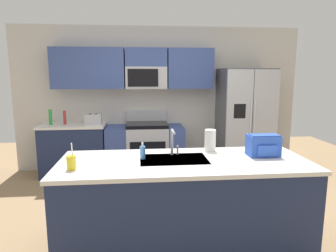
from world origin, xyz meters
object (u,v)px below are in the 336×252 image
(refrigerator, at_px, (245,121))
(soap_dispenser, at_px, (143,152))
(bottle_green, at_px, (50,117))
(range_oven, at_px, (145,148))
(sink_faucet, at_px, (173,140))
(paper_towel_roll, at_px, (210,140))
(drink_cup_yellow, at_px, (71,163))
(toaster, at_px, (93,119))
(backpack, at_px, (263,145))
(pepper_mill, at_px, (65,118))

(refrigerator, height_order, soap_dispenser, refrigerator)
(bottle_green, bearing_deg, range_oven, 0.74)
(sink_faucet, height_order, soap_dispenser, sink_faucet)
(bottle_green, bearing_deg, paper_towel_roll, -40.96)
(sink_faucet, bearing_deg, drink_cup_yellow, -157.92)
(toaster, xyz_separation_m, bottle_green, (-0.72, 0.03, 0.04))
(range_oven, distance_m, backpack, 2.63)
(drink_cup_yellow, relative_size, backpack, 0.78)
(bottle_green, relative_size, drink_cup_yellow, 1.06)
(backpack, bearing_deg, sink_faucet, 173.47)
(pepper_mill, distance_m, backpack, 3.42)
(toaster, relative_size, backpack, 0.87)
(drink_cup_yellow, xyz_separation_m, soap_dispenser, (0.64, 0.29, 0.00))
(range_oven, distance_m, drink_cup_yellow, 2.70)
(refrigerator, xyz_separation_m, soap_dispenser, (-1.86, -2.19, 0.04))
(sink_faucet, xyz_separation_m, paper_towel_roll, (0.44, 0.15, -0.05))
(bottle_green, relative_size, sink_faucet, 0.94)
(sink_faucet, relative_size, soap_dispenser, 1.66)
(toaster, distance_m, paper_towel_roll, 2.51)
(pepper_mill, xyz_separation_m, drink_cup_yellow, (0.66, -2.55, -0.05))
(range_oven, bearing_deg, paper_towel_roll, -71.07)
(pepper_mill, height_order, drink_cup_yellow, drink_cup_yellow)
(toaster, relative_size, bottle_green, 1.06)
(bottle_green, xyz_separation_m, drink_cup_yellow, (0.89, -2.53, -0.07))
(range_oven, height_order, toaster, range_oven)
(bottle_green, distance_m, sink_faucet, 2.83)
(backpack, bearing_deg, drink_cup_yellow, -171.58)
(range_oven, relative_size, paper_towel_roll, 5.67)
(toaster, relative_size, soap_dispenser, 1.65)
(paper_towel_roll, relative_size, backpack, 0.75)
(bottle_green, relative_size, paper_towel_roll, 1.10)
(sink_faucet, relative_size, backpack, 0.88)
(pepper_mill, bearing_deg, paper_towel_roll, -44.25)
(toaster, bearing_deg, drink_cup_yellow, -86.10)
(range_oven, height_order, pepper_mill, pepper_mill)
(range_oven, bearing_deg, toaster, -176.60)
(range_oven, bearing_deg, refrigerator, -2.30)
(sink_faucet, distance_m, drink_cup_yellow, 1.04)
(pepper_mill, bearing_deg, range_oven, 0.10)
(refrigerator, height_order, bottle_green, refrigerator)
(drink_cup_yellow, bearing_deg, pepper_mill, 104.49)
(bottle_green, xyz_separation_m, sink_faucet, (1.85, -2.14, 0.04))
(range_oven, xyz_separation_m, soap_dispenser, (-0.07, -2.26, 0.53))
(refrigerator, relative_size, drink_cup_yellow, 7.43)
(toaster, bearing_deg, soap_dispenser, -69.79)
(sink_faucet, bearing_deg, range_oven, 96.60)
(soap_dispenser, bearing_deg, drink_cup_yellow, -155.61)
(refrigerator, bearing_deg, paper_towel_roll, -119.58)
(drink_cup_yellow, distance_m, soap_dispenser, 0.70)
(pepper_mill, bearing_deg, sink_faucet, -53.10)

